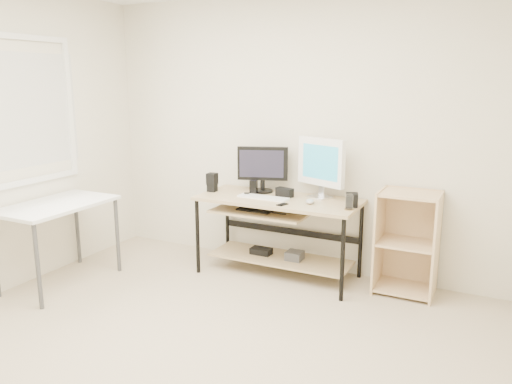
{
  "coord_description": "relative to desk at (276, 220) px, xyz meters",
  "views": [
    {
      "loc": [
        1.81,
        -2.43,
        1.81
      ],
      "look_at": [
        -0.05,
        1.3,
        0.87
      ],
      "focal_mm": 35.0,
      "sensor_mm": 36.0,
      "label": 1
    }
  ],
  "objects": [
    {
      "name": "volume_puck",
      "position": [
        -0.29,
        -0.03,
        0.22
      ],
      "size": [
        0.06,
        0.06,
        0.02
      ],
      "primitive_type": "cylinder",
      "rotation": [
        0.0,
        0.0,
        -0.02
      ],
      "color": "black",
      "rests_on": "desk"
    },
    {
      "name": "room",
      "position": [
        -0.11,
        -1.62,
        0.78
      ],
      "size": [
        4.01,
        4.01,
        2.62
      ],
      "color": "#BEAD92",
      "rests_on": "ground"
    },
    {
      "name": "mouse",
      "position": [
        0.36,
        -0.07,
        0.23
      ],
      "size": [
        0.11,
        0.14,
        0.04
      ],
      "primitive_type": "ellipsoid",
      "rotation": [
        0.0,
        0.0,
        0.32
      ],
      "color": "#B9B9BF",
      "rests_on": "desk"
    },
    {
      "name": "side_table",
      "position": [
        -1.65,
        -1.06,
        0.13
      ],
      "size": [
        0.6,
        1.0,
        0.75
      ],
      "color": "white",
      "rests_on": "ground"
    },
    {
      "name": "keyboard",
      "position": [
        -0.1,
        -0.07,
        0.22
      ],
      "size": [
        0.48,
        0.15,
        0.02
      ],
      "primitive_type": "cube",
      "rotation": [
        0.0,
        0.0,
        -0.03
      ],
      "color": "white",
      "rests_on": "desk"
    },
    {
      "name": "white_imac",
      "position": [
        0.36,
        0.18,
        0.53
      ],
      "size": [
        0.5,
        0.24,
        0.55
      ],
      "rotation": [
        0.0,
        0.0,
        -0.38
      ],
      "color": "silver",
      "rests_on": "desk"
    },
    {
      "name": "desk",
      "position": [
        0.0,
        0.0,
        0.0
      ],
      "size": [
        1.5,
        0.65,
        0.75
      ],
      "color": "tan",
      "rests_on": "ground"
    },
    {
      "name": "coaster",
      "position": [
        0.73,
        -0.12,
        0.21
      ],
      "size": [
        0.1,
        0.1,
        0.01
      ],
      "primitive_type": "cylinder",
      "rotation": [
        0.0,
        0.0,
        0.34
      ],
      "color": "olive",
      "rests_on": "desk"
    },
    {
      "name": "speaker_left",
      "position": [
        -0.67,
        -0.03,
        0.31
      ],
      "size": [
        0.09,
        0.09,
        0.18
      ],
      "rotation": [
        0.0,
        0.0,
        0.05
      ],
      "color": "black",
      "rests_on": "desk"
    },
    {
      "name": "black_monitor",
      "position": [
        -0.22,
        0.16,
        0.46
      ],
      "size": [
        0.47,
        0.21,
        0.44
      ],
      "rotation": [
        0.0,
        0.0,
        0.34
      ],
      "color": "black",
      "rests_on": "desk"
    },
    {
      "name": "speaker_right",
      "position": [
        0.72,
        -0.01,
        0.27
      ],
      "size": [
        0.13,
        0.13,
        0.12
      ],
      "primitive_type": "cube",
      "rotation": [
        0.0,
        0.0,
        0.32
      ],
      "color": "black",
      "rests_on": "desk"
    },
    {
      "name": "drinking_glass",
      "position": [
        0.73,
        -0.12,
        0.28
      ],
      "size": [
        0.08,
        0.08,
        0.13
      ],
      "primitive_type": "cylinder",
      "rotation": [
        0.0,
        0.0,
        0.34
      ],
      "color": "white",
      "rests_on": "coaster"
    },
    {
      "name": "center_speaker",
      "position": [
        0.05,
        0.08,
        0.25
      ],
      "size": [
        0.18,
        0.11,
        0.08
      ],
      "primitive_type": "cube",
      "rotation": [
        0.0,
        0.0,
        -0.25
      ],
      "color": "black",
      "rests_on": "desk"
    },
    {
      "name": "smartphone",
      "position": [
        0.16,
        -0.22,
        0.22
      ],
      "size": [
        0.08,
        0.12,
        0.01
      ],
      "primitive_type": "cube",
      "rotation": [
        0.0,
        0.0,
        -0.29
      ],
      "color": "black",
      "rests_on": "desk"
    },
    {
      "name": "shelf_unit",
      "position": [
        1.18,
        0.16,
        -0.09
      ],
      "size": [
        0.5,
        0.4,
        0.9
      ],
      "color": "#E0BD8C",
      "rests_on": "ground"
    },
    {
      "name": "audio_controller",
      "position": [
        -0.25,
        0.02,
        0.28
      ],
      "size": [
        0.07,
        0.05,
        0.14
      ],
      "primitive_type": "cube",
      "rotation": [
        0.0,
        0.0,
        0.1
      ],
      "color": "black",
      "rests_on": "desk"
    }
  ]
}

